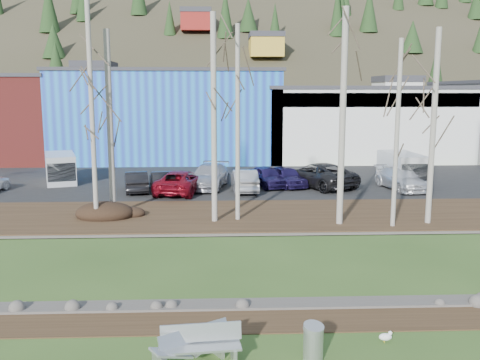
{
  "coord_description": "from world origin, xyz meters",
  "views": [
    {
      "loc": [
        -1.53,
        -12.03,
        6.37
      ],
      "look_at": [
        -0.56,
        11.09,
        2.5
      ],
      "focal_mm": 40.0,
      "sensor_mm": 36.0,
      "label": 1
    }
  ],
  "objects_px": {
    "car_8": "(162,181)",
    "litter_bin": "(313,344)",
    "car_2": "(181,182)",
    "car_4": "(267,177)",
    "car_1": "(136,181)",
    "car_6": "(318,175)",
    "car_3": "(209,176)",
    "bench_intact": "(200,346)",
    "van_grey": "(60,168)",
    "car_5": "(244,180)",
    "car_9": "(286,176)",
    "car_7": "(401,179)",
    "bench_damaged": "(191,346)",
    "van_white": "(403,169)",
    "seagull": "(386,337)"
  },
  "relations": [
    {
      "from": "car_8",
      "to": "litter_bin",
      "type": "bearing_deg",
      "value": 93.85
    },
    {
      "from": "car_2",
      "to": "car_4",
      "type": "relative_size",
      "value": 1.29
    },
    {
      "from": "car_1",
      "to": "car_6",
      "type": "distance_m",
      "value": 11.76
    },
    {
      "from": "car_2",
      "to": "car_3",
      "type": "height_order",
      "value": "car_3"
    },
    {
      "from": "bench_intact",
      "to": "van_grey",
      "type": "distance_m",
      "value": 27.15
    },
    {
      "from": "car_4",
      "to": "car_5",
      "type": "height_order",
      "value": "car_5"
    },
    {
      "from": "car_2",
      "to": "car_6",
      "type": "relative_size",
      "value": 0.88
    },
    {
      "from": "car_3",
      "to": "car_6",
      "type": "distance_m",
      "value": 7.16
    },
    {
      "from": "litter_bin",
      "to": "car_1",
      "type": "xyz_separation_m",
      "value": [
        -7.36,
        21.35,
        0.37
      ]
    },
    {
      "from": "car_2",
      "to": "car_8",
      "type": "height_order",
      "value": "car_2"
    },
    {
      "from": "litter_bin",
      "to": "car_4",
      "type": "bearing_deg",
      "value": 87.51
    },
    {
      "from": "car_1",
      "to": "car_3",
      "type": "distance_m",
      "value": 4.68
    },
    {
      "from": "car_2",
      "to": "car_9",
      "type": "relative_size",
      "value": 1.29
    },
    {
      "from": "litter_bin",
      "to": "car_9",
      "type": "bearing_deg",
      "value": 84.31
    },
    {
      "from": "car_2",
      "to": "car_7",
      "type": "relative_size",
      "value": 1.08
    },
    {
      "from": "bench_intact",
      "to": "car_9",
      "type": "bearing_deg",
      "value": 72.15
    },
    {
      "from": "car_1",
      "to": "car_5",
      "type": "height_order",
      "value": "car_5"
    },
    {
      "from": "car_6",
      "to": "van_grey",
      "type": "bearing_deg",
      "value": -36.07
    },
    {
      "from": "bench_damaged",
      "to": "car_5",
      "type": "bearing_deg",
      "value": 51.25
    },
    {
      "from": "van_grey",
      "to": "van_white",
      "type": "bearing_deg",
      "value": -22.24
    },
    {
      "from": "bench_intact",
      "to": "litter_bin",
      "type": "height_order",
      "value": "bench_intact"
    },
    {
      "from": "litter_bin",
      "to": "car_9",
      "type": "height_order",
      "value": "car_9"
    },
    {
      "from": "car_9",
      "to": "van_grey",
      "type": "relative_size",
      "value": 0.81
    },
    {
      "from": "car_9",
      "to": "car_5",
      "type": "bearing_deg",
      "value": -170.13
    },
    {
      "from": "litter_bin",
      "to": "car_7",
      "type": "height_order",
      "value": "car_7"
    },
    {
      "from": "litter_bin",
      "to": "car_6",
      "type": "xyz_separation_m",
      "value": [
        4.34,
        22.46,
        0.52
      ]
    },
    {
      "from": "car_8",
      "to": "van_grey",
      "type": "distance_m",
      "value": 8.16
    },
    {
      "from": "bench_intact",
      "to": "seagull",
      "type": "bearing_deg",
      "value": 5.82
    },
    {
      "from": "car_1",
      "to": "van_grey",
      "type": "xyz_separation_m",
      "value": [
        -5.69,
        3.61,
        0.34
      ]
    },
    {
      "from": "seagull",
      "to": "car_5",
      "type": "bearing_deg",
      "value": 80.24
    },
    {
      "from": "car_2",
      "to": "car_8",
      "type": "bearing_deg",
      "value": -15.91
    },
    {
      "from": "car_6",
      "to": "car_9",
      "type": "xyz_separation_m",
      "value": [
        -2.08,
        0.23,
        -0.13
      ]
    },
    {
      "from": "car_3",
      "to": "van_grey",
      "type": "height_order",
      "value": "van_grey"
    },
    {
      "from": "car_8",
      "to": "car_3",
      "type": "bearing_deg",
      "value": -169.8
    },
    {
      "from": "car_3",
      "to": "car_5",
      "type": "bearing_deg",
      "value": -20.76
    },
    {
      "from": "car_4",
      "to": "van_white",
      "type": "bearing_deg",
      "value": -15.38
    },
    {
      "from": "bench_intact",
      "to": "car_8",
      "type": "relative_size",
      "value": 0.5
    },
    {
      "from": "car_8",
      "to": "van_grey",
      "type": "xyz_separation_m",
      "value": [
        -7.31,
        3.61,
        0.34
      ]
    },
    {
      "from": "bench_damaged",
      "to": "car_5",
      "type": "xyz_separation_m",
      "value": [
        2.33,
        21.11,
        0.42
      ]
    },
    {
      "from": "bench_intact",
      "to": "bench_damaged",
      "type": "bearing_deg",
      "value": 146.02
    },
    {
      "from": "car_8",
      "to": "car_9",
      "type": "distance_m",
      "value": 8.12
    },
    {
      "from": "seagull",
      "to": "van_white",
      "type": "relative_size",
      "value": 0.08
    },
    {
      "from": "car_2",
      "to": "car_5",
      "type": "relative_size",
      "value": 1.2
    },
    {
      "from": "bench_intact",
      "to": "car_3",
      "type": "bearing_deg",
      "value": 84.72
    },
    {
      "from": "seagull",
      "to": "car_5",
      "type": "distance_m",
      "value": 20.46
    },
    {
      "from": "car_2",
      "to": "van_grey",
      "type": "relative_size",
      "value": 1.05
    },
    {
      "from": "car_8",
      "to": "car_9",
      "type": "xyz_separation_m",
      "value": [
        8.01,
        1.34,
        0.03
      ]
    },
    {
      "from": "bench_damaged",
      "to": "car_9",
      "type": "relative_size",
      "value": 0.48
    },
    {
      "from": "bench_damaged",
      "to": "van_grey",
      "type": "distance_m",
      "value": 26.95
    },
    {
      "from": "bench_damaged",
      "to": "car_5",
      "type": "relative_size",
      "value": 0.45
    }
  ]
}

